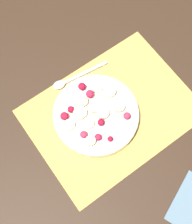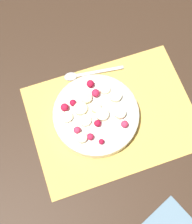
# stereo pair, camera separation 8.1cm
# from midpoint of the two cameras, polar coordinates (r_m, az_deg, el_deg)

# --- Properties ---
(ground_plane) EXTENTS (3.00, 3.00, 0.00)m
(ground_plane) POSITION_cam_midpoint_polar(r_m,az_deg,el_deg) (0.86, 5.72, -1.30)
(ground_plane) COLOR #382619
(placemat) EXTENTS (0.44, 0.33, 0.01)m
(placemat) POSITION_cam_midpoint_polar(r_m,az_deg,el_deg) (0.85, 5.74, -1.24)
(placemat) COLOR #E0B251
(placemat) RESTS_ON ground_plane
(fruit_bowl) EXTENTS (0.23, 0.23, 0.06)m
(fruit_bowl) POSITION_cam_midpoint_polar(r_m,az_deg,el_deg) (0.83, 2.74, -0.84)
(fruit_bowl) COLOR silver
(fruit_bowl) RESTS_ON placemat
(spoon) EXTENTS (0.17, 0.04, 0.01)m
(spoon) POSITION_cam_midpoint_polar(r_m,az_deg,el_deg) (0.89, 0.06, 6.54)
(spoon) COLOR silver
(spoon) RESTS_ON placemat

